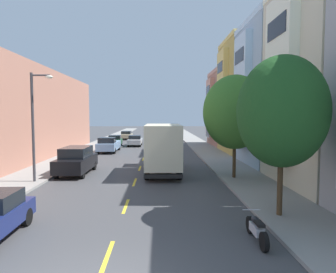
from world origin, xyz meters
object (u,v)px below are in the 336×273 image
(parked_hatchback_forest, at_px, (115,141))
(moving_silver_sedan, at_px, (135,140))
(street_tree_second, at_px, (235,112))
(delivery_box_truck, at_px, (163,146))
(parked_motorcycle, at_px, (257,229))
(parked_pickup_sky, at_px, (109,145))
(street_tree_nearest, at_px, (282,112))
(parked_suv_black, at_px, (76,160))
(street_lamp, at_px, (35,119))
(parked_sedan_champagne, at_px, (126,135))

(parked_hatchback_forest, relative_size, moving_silver_sedan, 0.90)
(street_tree_second, relative_size, delivery_box_truck, 0.86)
(street_tree_second, relative_size, parked_hatchback_forest, 1.63)
(parked_motorcycle, bearing_deg, parked_pickup_sky, 109.91)
(street_tree_nearest, distance_m, moving_silver_sedan, 30.96)
(parked_suv_black, distance_m, parked_pickup_sky, 12.90)
(street_tree_second, xyz_separation_m, parked_pickup_sky, (-10.62, 15.06, -3.54))
(street_lamp, height_order, moving_silver_sedan, street_lamp)
(delivery_box_truck, bearing_deg, street_tree_nearest, -65.13)
(delivery_box_truck, distance_m, parked_suv_black, 6.24)
(street_lamp, xyz_separation_m, parked_pickup_sky, (1.73, 15.89, -3.14))
(parked_hatchback_forest, height_order, parked_motorcycle, parked_hatchback_forest)
(moving_silver_sedan, bearing_deg, parked_suv_black, -97.26)
(delivery_box_truck, height_order, parked_sedan_champagne, delivery_box_truck)
(parked_pickup_sky, bearing_deg, street_tree_second, -54.82)
(delivery_box_truck, bearing_deg, parked_pickup_sky, 115.52)
(delivery_box_truck, height_order, parked_pickup_sky, delivery_box_truck)
(moving_silver_sedan, distance_m, parked_motorcycle, 32.54)
(delivery_box_truck, bearing_deg, moving_silver_sedan, 100.34)
(street_tree_second, relative_size, parked_sedan_champagne, 1.46)
(street_tree_second, height_order, delivery_box_truck, street_tree_second)
(delivery_box_truck, distance_m, parked_sedan_champagne, 31.70)
(street_tree_nearest, xyz_separation_m, moving_silver_sedan, (-8.20, 29.64, -3.56))
(moving_silver_sedan, xyz_separation_m, parked_motorcycle, (6.55, -31.87, -0.34))
(parked_suv_black, height_order, parked_pickup_sky, parked_suv_black)
(delivery_box_truck, bearing_deg, parked_suv_black, -177.21)
(parked_sedan_champagne, xyz_separation_m, parked_suv_black, (-0.12, -31.39, 0.24))
(delivery_box_truck, distance_m, parked_hatchback_forest, 19.82)
(parked_pickup_sky, bearing_deg, parked_sedan_champagne, 90.04)
(parked_sedan_champagne, relative_size, moving_silver_sedan, 1.01)
(street_lamp, height_order, parked_hatchback_forest, street_lamp)
(street_lamp, distance_m, parked_sedan_champagne, 34.58)
(street_tree_second, xyz_separation_m, moving_silver_sedan, (-8.20, 22.18, -3.62))
(parked_pickup_sky, height_order, moving_silver_sedan, parked_pickup_sky)
(street_tree_second, xyz_separation_m, delivery_box_truck, (-4.60, 2.46, -2.40))
(street_tree_nearest, relative_size, street_tree_second, 0.97)
(street_tree_second, distance_m, moving_silver_sedan, 23.92)
(street_lamp, relative_size, parked_sedan_champagne, 1.45)
(parked_suv_black, relative_size, moving_silver_sedan, 1.08)
(moving_silver_sedan, bearing_deg, parked_motorcycle, -78.39)
(parked_pickup_sky, bearing_deg, parked_suv_black, -90.60)
(parked_suv_black, bearing_deg, street_tree_nearest, -41.83)
(parked_sedan_champagne, bearing_deg, street_tree_second, -72.42)
(parked_sedan_champagne, xyz_separation_m, parked_pickup_sky, (0.01, -18.49, 0.08))
(street_tree_nearest, xyz_separation_m, parked_sedan_champagne, (-10.63, 41.02, -3.56))
(parked_sedan_champagne, bearing_deg, parked_suv_black, -90.22)
(moving_silver_sedan, bearing_deg, street_tree_second, -69.71)
(parked_sedan_champagne, bearing_deg, parked_motorcycle, -78.27)
(street_tree_nearest, relative_size, parked_sedan_champagne, 1.41)
(street_tree_second, height_order, parked_suv_black, street_tree_second)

